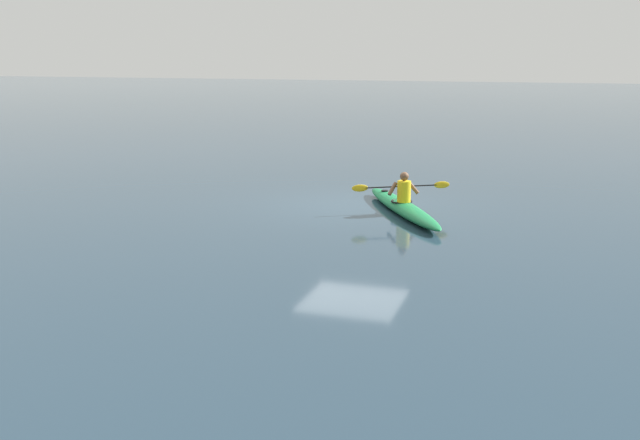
# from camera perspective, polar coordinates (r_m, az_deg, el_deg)

# --- Properties ---
(ground_plane) EXTENTS (160.00, 160.00, 0.00)m
(ground_plane) POSITION_cam_1_polar(r_m,az_deg,el_deg) (18.18, 2.69, 1.12)
(ground_plane) COLOR #233847
(kayak) EXTENTS (2.91, 4.41, 0.29)m
(kayak) POSITION_cam_1_polar(r_m,az_deg,el_deg) (17.41, 6.50, 1.01)
(kayak) COLOR #19723F
(kayak) RESTS_ON ground
(kayaker) EXTENTS (2.13, 1.27, 0.72)m
(kayaker) POSITION_cam_1_polar(r_m,az_deg,el_deg) (17.28, 6.59, 2.45)
(kayaker) COLOR yellow
(kayaker) RESTS_ON kayak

